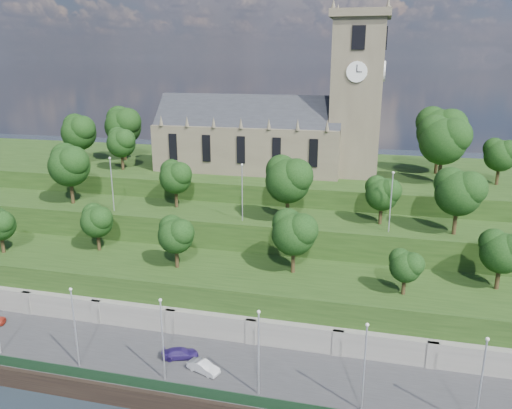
# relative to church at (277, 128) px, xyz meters

# --- Properties ---
(promenade) EXTENTS (160.00, 12.00, 2.00)m
(promenade) POSITION_rel_church_xyz_m (-0.79, -39.98, -21.52)
(promenade) COLOR #2D2D30
(promenade) RESTS_ON ground
(quay_wall) EXTENTS (160.00, 0.50, 2.20)m
(quay_wall) POSITION_rel_church_xyz_m (-0.79, -46.03, -21.42)
(quay_wall) COLOR black
(quay_wall) RESTS_ON ground
(fence) EXTENTS (160.00, 0.10, 1.20)m
(fence) POSITION_rel_church_xyz_m (-0.79, -45.38, -19.92)
(fence) COLOR #16321C
(fence) RESTS_ON promenade
(retaining_wall) EXTENTS (160.00, 2.10, 5.00)m
(retaining_wall) POSITION_rel_church_xyz_m (-0.79, -34.01, -20.02)
(retaining_wall) COLOR slate
(retaining_wall) RESTS_ON ground
(embankment_lower) EXTENTS (160.00, 12.00, 8.00)m
(embankment_lower) POSITION_rel_church_xyz_m (-0.79, -27.98, -18.52)
(embankment_lower) COLOR #1D3612
(embankment_lower) RESTS_ON ground
(embankment_upper) EXTENTS (160.00, 10.00, 12.00)m
(embankment_upper) POSITION_rel_church_xyz_m (-0.79, -16.98, -16.52)
(embankment_upper) COLOR #1D3612
(embankment_upper) RESTS_ON ground
(hilltop) EXTENTS (160.00, 32.00, 15.00)m
(hilltop) POSITION_rel_church_xyz_m (-0.79, 4.02, -15.02)
(hilltop) COLOR #1D3612
(hilltop) RESTS_ON ground
(church) EXTENTS (38.60, 12.35, 27.60)m
(church) POSITION_rel_church_xyz_m (0.00, 0.00, 0.00)
(church) COLOR brown
(church) RESTS_ON hilltop
(trees_lower) EXTENTS (69.25, 8.52, 8.15)m
(trees_lower) POSITION_rel_church_xyz_m (1.28, -27.61, -9.72)
(trees_lower) COLOR black
(trees_lower) RESTS_ON embankment_lower
(trees_upper) EXTENTS (63.16, 8.56, 9.44)m
(trees_upper) POSITION_rel_church_xyz_m (-0.32, -18.11, -4.61)
(trees_upper) COLOR black
(trees_upper) RESTS_ON embankment_upper
(trees_hilltop) EXTENTS (77.64, 16.28, 11.30)m
(trees_hilltop) POSITION_rel_church_xyz_m (2.26, -0.62, -0.67)
(trees_hilltop) COLOR black
(trees_hilltop) RESTS_ON hilltop
(lamp_posts_promenade) EXTENTS (60.36, 0.36, 9.24)m
(lamp_posts_promenade) POSITION_rel_church_xyz_m (-2.79, -43.48, -15.27)
(lamp_posts_promenade) COLOR #B2B2B7
(lamp_posts_promenade) RESTS_ON promenade
(lamp_posts_upper) EXTENTS (40.36, 0.36, 8.17)m
(lamp_posts_upper) POSITION_rel_church_xyz_m (-0.79, -19.98, -5.82)
(lamp_posts_upper) COLOR #B2B2B7
(lamp_posts_upper) RESTS_ON embankment_upper
(car_middle) EXTENTS (3.89, 2.41, 1.21)m
(car_middle) POSITION_rel_church_xyz_m (0.70, -41.36, -19.92)
(car_middle) COLOR #A7A8AC
(car_middle) RESTS_ON promenade
(car_right) EXTENTS (4.30, 2.85, 1.16)m
(car_right) POSITION_rel_church_xyz_m (-2.68, -39.52, -19.94)
(car_right) COLOR navy
(car_right) RESTS_ON promenade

